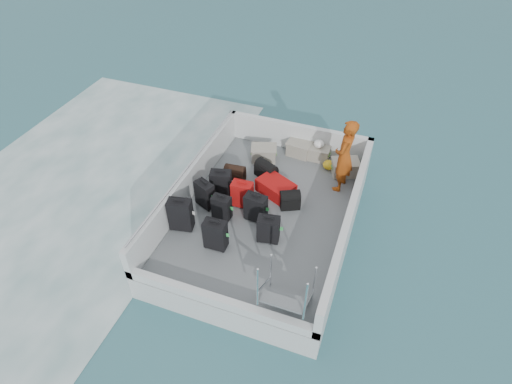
% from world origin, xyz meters
% --- Properties ---
extents(ground, '(160.00, 160.00, 0.00)m').
position_xyz_m(ground, '(0.00, 0.00, 0.00)').
color(ground, '#16464F').
rests_on(ground, ground).
extents(wake_foam, '(10.00, 10.00, 0.00)m').
position_xyz_m(wake_foam, '(-4.80, 0.00, 0.00)').
color(wake_foam, white).
rests_on(wake_foam, ground).
extents(ferry_hull, '(3.60, 5.00, 0.60)m').
position_xyz_m(ferry_hull, '(0.00, 0.00, 0.30)').
color(ferry_hull, silver).
rests_on(ferry_hull, ground).
extents(deck, '(3.30, 4.70, 0.02)m').
position_xyz_m(deck, '(0.00, 0.00, 0.61)').
color(deck, slate).
rests_on(deck, ferry_hull).
extents(deck_fittings, '(3.60, 5.00, 0.90)m').
position_xyz_m(deck_fittings, '(0.35, -0.32, 0.99)').
color(deck_fittings, silver).
rests_on(deck_fittings, deck).
extents(suitcase_0, '(0.51, 0.35, 0.72)m').
position_xyz_m(suitcase_0, '(-1.43, -1.02, 0.98)').
color(suitcase_0, black).
rests_on(suitcase_0, deck).
extents(suitcase_1, '(0.47, 0.38, 0.62)m').
position_xyz_m(suitcase_1, '(-1.27, -0.25, 0.93)').
color(suitcase_1, black).
rests_on(suitcase_1, deck).
extents(suitcase_2, '(0.50, 0.37, 0.64)m').
position_xyz_m(suitcase_2, '(-1.08, 0.16, 0.94)').
color(suitcase_2, black).
rests_on(suitcase_2, deck).
extents(suitcase_3, '(0.44, 0.26, 0.66)m').
position_xyz_m(suitcase_3, '(-0.57, -1.24, 0.95)').
color(suitcase_3, black).
rests_on(suitcase_3, deck).
extents(suitcase_4, '(0.39, 0.25, 0.56)m').
position_xyz_m(suitcase_4, '(-0.78, -0.47, 0.90)').
color(suitcase_4, black).
rests_on(suitcase_4, deck).
extents(suitcase_5, '(0.44, 0.28, 0.60)m').
position_xyz_m(suitcase_5, '(-0.53, 0.03, 0.92)').
color(suitcase_5, '#AF0F0D').
rests_on(suitcase_5, deck).
extents(suitcase_6, '(0.46, 0.32, 0.59)m').
position_xyz_m(suitcase_6, '(0.32, -0.73, 0.92)').
color(suitcase_6, black).
rests_on(suitcase_6, deck).
extents(suitcase_7, '(0.47, 0.30, 0.62)m').
position_xyz_m(suitcase_7, '(-0.12, -0.27, 0.93)').
color(suitcase_7, black).
rests_on(suitcase_7, deck).
extents(suitcase_8, '(0.94, 0.81, 0.31)m').
position_xyz_m(suitcase_8, '(0.02, 0.65, 0.78)').
color(suitcase_8, '#AF0F0D').
rests_on(suitcase_8, deck).
extents(duffel_0, '(0.48, 0.34, 0.32)m').
position_xyz_m(duffel_0, '(-0.99, 0.74, 0.78)').
color(duffel_0, black).
rests_on(duffel_0, deck).
extents(duffel_1, '(0.59, 0.50, 0.32)m').
position_xyz_m(duffel_1, '(-0.37, 1.12, 0.78)').
color(duffel_1, black).
rests_on(duffel_1, deck).
extents(duffel_2, '(0.51, 0.45, 0.32)m').
position_xyz_m(duffel_2, '(0.43, 0.34, 0.78)').
color(duffel_2, black).
rests_on(duffel_2, deck).
extents(crate_0, '(0.66, 0.55, 0.34)m').
position_xyz_m(crate_0, '(-0.64, 1.71, 0.79)').
color(crate_0, '#9D9789').
rests_on(crate_0, deck).
extents(crate_1, '(0.59, 0.44, 0.33)m').
position_xyz_m(crate_1, '(0.11, 2.20, 0.79)').
color(crate_1, '#9D9789').
rests_on(crate_1, deck).
extents(crate_2, '(0.53, 0.36, 0.32)m').
position_xyz_m(crate_2, '(0.58, 2.20, 0.78)').
color(crate_2, '#9D9789').
rests_on(crate_2, deck).
extents(crate_3, '(0.69, 0.59, 0.35)m').
position_xyz_m(crate_3, '(1.31, 1.84, 0.79)').
color(crate_3, '#9D9789').
rests_on(crate_3, deck).
extents(yellow_bag, '(0.28, 0.26, 0.22)m').
position_xyz_m(yellow_bag, '(0.92, 1.91, 0.73)').
color(yellow_bag, gold).
rests_on(yellow_bag, deck).
extents(white_bag, '(0.24, 0.24, 0.18)m').
position_xyz_m(white_bag, '(0.58, 2.20, 1.03)').
color(white_bag, white).
rests_on(white_bag, crate_2).
extents(passenger, '(0.48, 0.68, 1.71)m').
position_xyz_m(passenger, '(1.30, 1.35, 1.48)').
color(passenger, '#DF5B15').
rests_on(passenger, deck).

